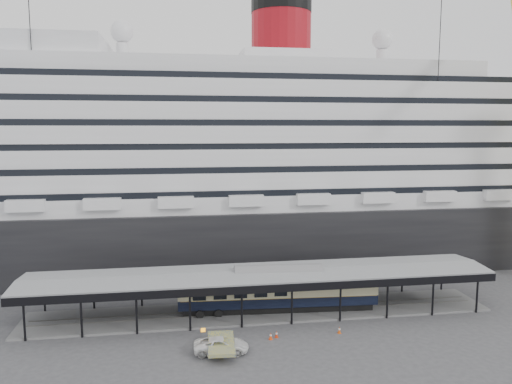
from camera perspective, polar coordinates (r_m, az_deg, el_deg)
ground at (r=58.01m, az=1.43°, el=-15.36°), size 200.00×200.00×0.00m
cruise_ship at (r=85.30m, az=-2.45°, el=4.60°), size 130.00×30.00×43.90m
platform_canopy at (r=61.78m, az=0.57°, el=-11.57°), size 56.00×9.18×5.30m
port_truck at (r=52.31m, az=-4.00°, el=-17.08°), size 5.64×2.86×1.53m
pullman_carriage at (r=62.00m, az=2.55°, el=-11.03°), size 24.26×4.59×23.68m
traffic_cone_left at (r=55.25m, az=1.69°, el=-16.13°), size 0.45×0.45×0.76m
traffic_cone_mid at (r=55.75m, az=2.36°, el=-15.93°), size 0.48×0.48×0.72m
traffic_cone_right at (r=57.48m, az=9.51°, el=-15.28°), size 0.39×0.39×0.75m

